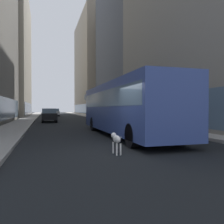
# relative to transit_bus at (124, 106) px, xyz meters

# --- Properties ---
(ground_plane) EXTENTS (120.00, 120.00, 0.00)m
(ground_plane) POSITION_rel_transit_bus_xyz_m (-1.20, 30.69, -1.78)
(ground_plane) COLOR black
(sidewalk_left) EXTENTS (2.40, 110.00, 0.15)m
(sidewalk_left) POSITION_rel_transit_bus_xyz_m (-6.90, 30.69, -1.70)
(sidewalk_left) COLOR gray
(sidewalk_left) RESTS_ON ground
(sidewalk_right) EXTENTS (2.40, 110.00, 0.15)m
(sidewalk_right) POSITION_rel_transit_bus_xyz_m (4.50, 30.69, -1.70)
(sidewalk_right) COLOR #9E9991
(sidewalk_right) RESTS_ON ground
(building_left_far) EXTENTS (10.70, 22.82, 25.36)m
(building_left_far) POSITION_rel_transit_bus_xyz_m (-13.10, 38.99, 10.89)
(building_left_far) COLOR #B2A893
(building_left_far) RESTS_ON ground
(building_right_mid) EXTENTS (8.36, 22.07, 36.28)m
(building_right_mid) POSITION_rel_transit_bus_xyz_m (10.70, 26.85, 16.36)
(building_right_mid) COLOR #4C515B
(building_right_mid) RESTS_ON ground
(building_right_far) EXTENTS (11.36, 23.89, 27.10)m
(building_right_far) POSITION_rel_transit_bus_xyz_m (10.70, 52.12, 11.77)
(building_right_far) COLOR #A0937F
(building_right_far) RESTS_ON ground
(transit_bus) EXTENTS (2.78, 11.53, 3.05)m
(transit_bus) POSITION_rel_transit_bus_xyz_m (0.00, 0.00, 0.00)
(transit_bus) COLOR #33478C
(transit_bus) RESTS_ON ground
(car_silver_sedan) EXTENTS (1.79, 4.52, 1.62)m
(car_silver_sedan) POSITION_rel_transit_bus_xyz_m (-2.40, 38.29, -0.95)
(car_silver_sedan) COLOR #B7BABF
(car_silver_sedan) RESTS_ON ground
(car_black_suv) EXTENTS (1.73, 4.71, 1.62)m
(car_black_suv) POSITION_rel_transit_bus_xyz_m (-4.00, 15.90, -0.95)
(car_black_suv) COLOR black
(car_black_suv) RESTS_ON ground
(car_grey_wagon) EXTENTS (1.92, 4.18, 1.62)m
(car_grey_wagon) POSITION_rel_transit_bus_xyz_m (-4.00, 23.28, -0.95)
(car_grey_wagon) COLOR slate
(car_grey_wagon) RESTS_ON ground
(dalmatian_dog) EXTENTS (0.22, 0.96, 0.72)m
(dalmatian_dog) POSITION_rel_transit_bus_xyz_m (-2.12, -5.17, -1.26)
(dalmatian_dog) COLOR white
(dalmatian_dog) RESTS_ON ground
(traffic_light_near) EXTENTS (0.24, 0.40, 3.40)m
(traffic_light_near) POSITION_rel_transit_bus_xyz_m (3.70, -0.49, 0.66)
(traffic_light_near) COLOR black
(traffic_light_near) RESTS_ON sidewalk_right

